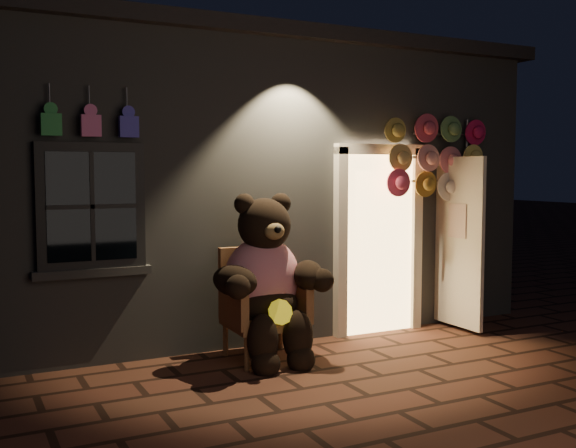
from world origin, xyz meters
TOP-DOWN VIEW (x-y plane):
  - ground at (0.00, 0.00)m, footprint 60.00×60.00m
  - shop_building at (0.00, 3.99)m, footprint 7.30×5.95m
  - wicker_armchair at (-0.32, 1.08)m, footprint 0.78×0.70m
  - teddy_bear at (-0.32, 0.93)m, footprint 1.25×0.97m
  - hat_rack at (2.03, 1.28)m, footprint 1.52×0.22m

SIDE VIEW (x-z plane):
  - ground at x=0.00m, z-range 0.00..0.00m
  - wicker_armchair at x=-0.32m, z-range 0.00..1.11m
  - teddy_bear at x=-0.32m, z-range -0.05..1.66m
  - shop_building at x=0.00m, z-range -0.02..3.49m
  - hat_rack at x=2.03m, z-range 0.78..3.31m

